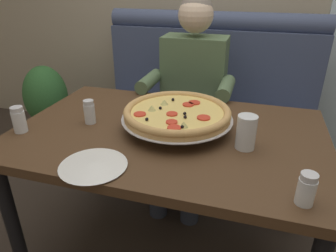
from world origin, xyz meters
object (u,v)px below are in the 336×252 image
Objects in this scene: diner_main at (190,90)px; shaker_parmesan at (90,113)px; dining_table at (168,147)px; shaker_oregano at (306,191)px; booth_bench at (203,119)px; plate_near_left at (93,164)px; potted_plant at (47,102)px; shaker_pepper_flakes at (19,121)px; drinking_glass at (246,134)px; pizza at (177,113)px.

diner_main reaches higher than shaker_parmesan.
dining_table is 13.00× the size of shaker_oregano.
booth_bench is 6.46× the size of plate_near_left.
diner_main is at bearing -11.01° from potted_plant.
booth_bench is at bearing 112.62° from shaker_oregano.
shaker_parmesan is at bearing 160.21° from shaker_oregano.
shaker_pepper_flakes reaches higher than potted_plant.
shaker_oregano is at bearing -59.98° from diner_main.
shaker_oregano is at bearing -56.27° from drinking_glass.
shaker_pepper_flakes reaches higher than dining_table.
shaker_parmesan is 0.70m from drinking_glass.
plate_near_left reaches higher than dining_table.
potted_plant is (-0.73, 1.09, -0.40)m from shaker_pepper_flakes.
pizza is (0.03, 0.03, 0.16)m from dining_table.
plate_near_left is at bearing -19.87° from shaker_pepper_flakes.
shaker_parmesan reaches higher than shaker_oregano.
diner_main is 1.36m from potted_plant.
pizza is 2.00× the size of plate_near_left.
diner_main is 11.14× the size of shaker_pepper_flakes.
pizza reaches higher than plate_near_left.
shaker_parmesan is (-0.32, -0.67, 0.08)m from diner_main.
drinking_glass is at bearing 8.09° from shaker_pepper_flakes.
drinking_glass is 1.97m from potted_plant.
shaker_oregano is at bearing -33.48° from dining_table.
diner_main reaches higher than drinking_glass.
booth_bench reaches higher than plate_near_left.
diner_main is 12.34× the size of shaker_oregano.
dining_table is at bearing 170.06° from drinking_glass.
shaker_pepper_flakes is 0.47m from plate_near_left.
pizza is 0.31m from drinking_glass.
dining_table is 0.17m from pizza.
dining_table is (0.00, -0.91, 0.26)m from booth_bench.
shaker_pepper_flakes is at bearing -55.90° from potted_plant.
plate_near_left is (0.19, -0.32, -0.04)m from shaker_parmesan.
shaker_oregano is at bearing -37.26° from pizza.
booth_bench is 1.32m from shaker_pepper_flakes.
pizza is 0.43m from plate_near_left.
dining_table is 1.92× the size of potted_plant.
pizza is 0.62m from shaker_oregano.
pizza is at bearing -82.66° from diner_main.
plate_near_left is (-0.12, -0.99, 0.04)m from diner_main.
diner_main is 1.00m from plate_near_left.
plate_near_left is (-0.20, -0.38, -0.06)m from pizza.
plate_near_left is at bearing -118.32° from pizza.
pizza reaches higher than dining_table.
booth_bench is 0.97m from pizza.
drinking_glass is at bearing -29.60° from potted_plant.
shaker_pepper_flakes is 0.84× the size of drinking_glass.
diner_main is 2.63× the size of pizza.
drinking_glass is (0.50, 0.29, 0.05)m from plate_near_left.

